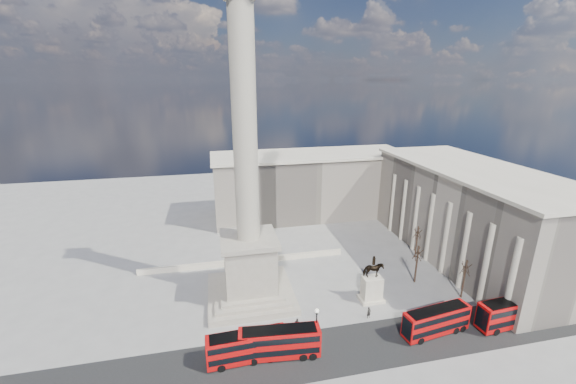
# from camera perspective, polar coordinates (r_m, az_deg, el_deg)

# --- Properties ---
(ground) EXTENTS (180.00, 180.00, 0.00)m
(ground) POSITION_cam_1_polar(r_m,az_deg,el_deg) (58.23, -5.45, -19.01)
(ground) COLOR gray
(ground) RESTS_ON ground
(asphalt_road) EXTENTS (120.00, 9.00, 0.01)m
(asphalt_road) POSITION_cam_1_polar(r_m,az_deg,el_deg) (51.30, 2.17, -24.91)
(asphalt_road) COLOR #262626
(asphalt_road) RESTS_ON ground
(nelsons_column) EXTENTS (14.00, 14.00, 49.85)m
(nelsons_column) POSITION_cam_1_polar(r_m,az_deg,el_deg) (56.14, -6.45, -5.29)
(nelsons_column) COLOR #A39A88
(nelsons_column) RESTS_ON ground
(balustrade_wall) EXTENTS (40.00, 0.60, 1.10)m
(balustrade_wall) POSITION_cam_1_polar(r_m,az_deg,el_deg) (71.40, -7.05, -11.07)
(balustrade_wall) COLOR beige
(balustrade_wall) RESTS_ON ground
(building_east) EXTENTS (19.00, 46.00, 18.60)m
(building_east) POSITION_cam_1_polar(r_m,az_deg,el_deg) (79.42, 27.53, -3.07)
(building_east) COLOR #B1A491
(building_east) RESTS_ON ground
(building_northeast) EXTENTS (51.00, 17.00, 16.60)m
(building_northeast) POSITION_cam_1_polar(r_m,az_deg,el_deg) (93.77, 3.61, 1.28)
(building_northeast) COLOR #B1A491
(building_northeast) RESTS_ON ground
(red_bus_a) EXTENTS (10.24, 2.76, 4.12)m
(red_bus_a) POSITION_cam_1_polar(r_m,az_deg,el_deg) (49.51, -6.63, -23.56)
(red_bus_a) COLOR #C0090A
(red_bus_a) RESTS_ON ground
(red_bus_b) EXTENTS (10.71, 3.38, 4.27)m
(red_bus_b) POSITION_cam_1_polar(r_m,az_deg,el_deg) (49.69, -1.28, -23.12)
(red_bus_b) COLOR #C0090A
(red_bus_b) RESTS_ON ground
(red_bus_c) EXTENTS (10.32, 3.64, 4.10)m
(red_bus_c) POSITION_cam_1_polar(r_m,az_deg,el_deg) (57.20, 22.88, -18.61)
(red_bus_c) COLOR #C0090A
(red_bus_c) RESTS_ON ground
(red_bus_d) EXTENTS (10.84, 3.24, 4.33)m
(red_bus_d) POSITION_cam_1_polar(r_m,az_deg,el_deg) (63.56, 32.44, -16.09)
(red_bus_d) COLOR #C0090A
(red_bus_d) RESTS_ON ground
(victorian_lamp) EXTENTS (0.54, 0.54, 6.28)m
(victorian_lamp) POSITION_cam_1_polar(r_m,az_deg,el_deg) (49.97, 4.62, -20.75)
(victorian_lamp) COLOR black
(victorian_lamp) RESTS_ON ground
(equestrian_statue) EXTENTS (3.87, 2.90, 8.10)m
(equestrian_statue) POSITION_cam_1_polar(r_m,az_deg,el_deg) (60.94, 13.41, -14.44)
(equestrian_statue) COLOR beige
(equestrian_statue) RESTS_ON ground
(bare_tree_near) EXTENTS (1.66, 1.66, 7.25)m
(bare_tree_near) POSITION_cam_1_polar(r_m,az_deg,el_deg) (65.33, 26.83, -10.75)
(bare_tree_near) COLOR #332319
(bare_tree_near) RESTS_ON ground
(bare_tree_mid) EXTENTS (1.97, 1.97, 7.47)m
(bare_tree_mid) POSITION_cam_1_polar(r_m,az_deg,el_deg) (66.65, 20.27, -9.14)
(bare_tree_mid) COLOR #332319
(bare_tree_mid) RESTS_ON ground
(bare_tree_far) EXTENTS (1.75, 1.75, 7.16)m
(bare_tree_far) POSITION_cam_1_polar(r_m,az_deg,el_deg) (75.69, 20.25, -6.08)
(bare_tree_far) COLOR #332319
(bare_tree_far) RESTS_ON ground
(pedestrian_walking) EXTENTS (0.75, 0.57, 1.84)m
(pedestrian_walking) POSITION_cam_1_polar(r_m,az_deg,el_deg) (58.02, 12.93, -18.46)
(pedestrian_walking) COLOR black
(pedestrian_walking) RESTS_ON ground
(pedestrian_standing) EXTENTS (1.05, 1.00, 1.71)m
(pedestrian_standing) POSITION_cam_1_polar(r_m,az_deg,el_deg) (61.04, 22.37, -17.52)
(pedestrian_standing) COLOR black
(pedestrian_standing) RESTS_ON ground
(pedestrian_crossing) EXTENTS (1.13, 1.01, 1.84)m
(pedestrian_crossing) POSITION_cam_1_polar(r_m,az_deg,el_deg) (54.60, 1.53, -20.56)
(pedestrian_crossing) COLOR black
(pedestrian_crossing) RESTS_ON ground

